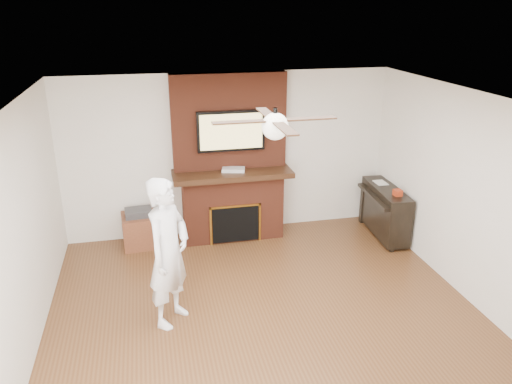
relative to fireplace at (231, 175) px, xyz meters
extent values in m
cube|color=#4F2E17|center=(0.00, -2.55, -1.09)|extent=(5.36, 5.86, 0.18)
cube|color=white|center=(0.00, -2.55, 1.59)|extent=(5.36, 5.86, 0.18)
cube|color=silver|center=(0.00, 0.29, 0.25)|extent=(5.36, 0.18, 2.50)
cube|color=silver|center=(-2.59, -2.55, 0.25)|extent=(0.18, 5.86, 2.50)
cube|color=silver|center=(2.59, -2.55, 0.25)|extent=(0.18, 5.86, 2.50)
cube|color=maroon|center=(0.00, -0.05, -0.50)|extent=(1.50, 0.50, 1.00)
cube|color=black|center=(0.00, -0.08, 0.04)|extent=(1.78, 0.64, 0.08)
cube|color=maroon|center=(0.00, 0.10, 0.79)|extent=(1.70, 0.20, 1.42)
cube|color=black|center=(0.00, -0.30, -0.69)|extent=(0.70, 0.06, 0.55)
cube|color=#BF8C2D|center=(0.00, -0.31, -0.40)|extent=(0.78, 0.02, 0.03)
cube|color=#BF8C2D|center=(-0.38, -0.31, -0.69)|extent=(0.03, 0.02, 0.61)
cube|color=#BF8C2D|center=(0.38, -0.31, -0.69)|extent=(0.03, 0.02, 0.61)
cube|color=black|center=(0.00, -0.04, 0.68)|extent=(1.00, 0.07, 0.60)
cube|color=#CEB96D|center=(0.00, -0.08, 0.68)|extent=(0.92, 0.01, 0.52)
cylinder|color=black|center=(0.00, -2.55, 1.43)|extent=(0.04, 0.04, 0.14)
sphere|color=white|center=(0.00, -2.55, 1.32)|extent=(0.26, 0.26, 0.26)
cube|color=black|center=(0.33, -2.55, 1.38)|extent=(0.55, 0.11, 0.01)
cube|color=black|center=(0.00, -2.22, 1.38)|extent=(0.11, 0.55, 0.01)
cube|color=black|center=(-0.33, -2.55, 1.38)|extent=(0.55, 0.11, 0.01)
cube|color=black|center=(0.00, -2.88, 1.38)|extent=(0.11, 0.55, 0.01)
imported|color=white|center=(-1.07, -2.10, -0.13)|extent=(0.71, 0.76, 1.73)
cube|color=brown|center=(-1.41, -0.07, -0.75)|extent=(0.54, 0.54, 0.48)
cube|color=#313133|center=(-1.41, -0.07, -0.47)|extent=(0.41, 0.34, 0.10)
cube|color=black|center=(2.31, -0.55, -0.58)|extent=(0.43, 1.22, 0.74)
cube|color=black|center=(2.19, -1.08, -0.67)|extent=(0.06, 0.09, 0.65)
cube|color=black|center=(2.19, -0.01, -0.67)|extent=(0.06, 0.09, 0.65)
cube|color=black|center=(2.11, -0.55, -0.33)|extent=(0.20, 1.12, 0.05)
cube|color=silver|center=(2.31, -0.32, -0.20)|extent=(0.17, 0.23, 0.01)
cube|color=#A73114|center=(2.31, -0.87, -0.16)|extent=(0.11, 0.11, 0.09)
cube|color=silver|center=(0.02, -0.10, 0.11)|extent=(0.37, 0.27, 0.05)
cylinder|color=orange|center=(-0.17, -0.23, -0.93)|extent=(0.07, 0.07, 0.14)
cylinder|color=#518936|center=(0.03, -0.22, -0.95)|extent=(0.07, 0.07, 0.09)
cylinder|color=beige|center=(0.14, -0.25, -0.94)|extent=(0.08, 0.08, 0.10)
cylinder|color=#2E568C|center=(0.25, -0.17, -0.96)|extent=(0.06, 0.06, 0.08)
camera|label=1|loc=(-1.20, -7.06, 2.42)|focal=35.00mm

